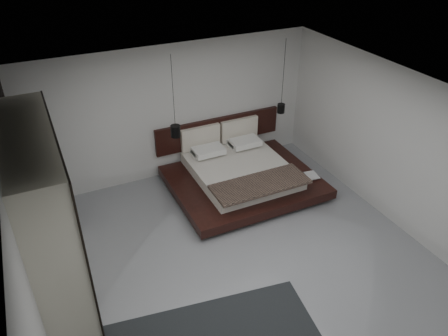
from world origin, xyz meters
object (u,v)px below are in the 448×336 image
lattice_screen (20,161)px  wardrobe (48,220)px  pendant_left (176,131)px  bed (240,173)px  pendant_right (281,108)px

lattice_screen → wardrobe: (0.25, -1.96, 0.04)m
pendant_left → wardrobe: size_ratio=0.59×
bed → pendant_left: pendant_left is taller
bed → wardrobe: 4.10m
pendant_left → wardrobe: 3.14m
bed → pendant_right: 1.64m
lattice_screen → wardrobe: bearing=-82.7°
bed → pendant_right: (1.18, 0.46, 1.05)m
bed → wardrobe: size_ratio=1.05×
pendant_left → pendant_right: size_ratio=1.03×
pendant_right → wardrobe: 5.23m
bed → pendant_left: 1.62m
wardrobe → pendant_right: bearing=21.0°
lattice_screen → bed: (3.95, -0.55, -1.01)m
pendant_left → wardrobe: (-2.52, -1.87, 0.03)m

